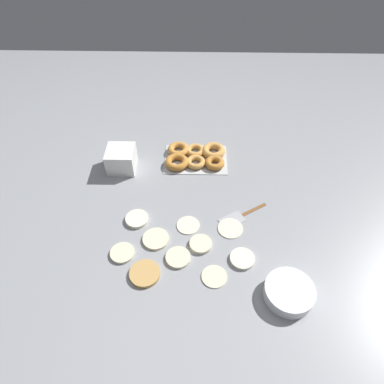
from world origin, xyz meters
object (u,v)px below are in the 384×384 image
at_px(pancake_0, 178,257).
at_px(pancake_7, 214,276).
at_px(pancake_1, 230,228).
at_px(pancake_9, 122,253).
at_px(pancake_4, 156,239).
at_px(batter_bowl, 289,292).
at_px(pancake_3, 242,259).
at_px(donut_tray, 195,156).
at_px(container_stack, 121,159).
at_px(spatula, 237,218).
at_px(pancake_8, 187,225).
at_px(pancake_5, 137,220).
at_px(pancake_6, 201,244).
at_px(pancake_2, 145,274).

height_order(pancake_0, pancake_7, pancake_0).
distance_m(pancake_1, pancake_9, 0.43).
xyz_separation_m(pancake_4, batter_bowl, (-0.47, 0.22, 0.02)).
xyz_separation_m(pancake_3, donut_tray, (0.18, -0.55, 0.01)).
height_order(pancake_4, container_stack, container_stack).
height_order(pancake_9, spatula, pancake_9).
bearing_deg(spatula, pancake_7, 38.20).
xyz_separation_m(pancake_7, pancake_8, (0.10, -0.22, -0.00)).
distance_m(pancake_3, pancake_5, 0.44).
bearing_deg(pancake_6, pancake_2, 33.05).
bearing_deg(pancake_6, container_stack, -49.51).
distance_m(pancake_5, donut_tray, 0.44).
height_order(pancake_2, spatula, pancake_2).
bearing_deg(pancake_0, pancake_6, -144.38).
bearing_deg(donut_tray, batter_bowl, 115.10).
relative_size(pancake_1, pancake_6, 1.17).
bearing_deg(pancake_0, donut_tray, -95.82).
bearing_deg(container_stack, donut_tray, -169.08).
relative_size(pancake_5, pancake_6, 1.08).
distance_m(pancake_5, batter_bowl, 0.63).
bearing_deg(spatula, pancake_3, 59.91).
distance_m(pancake_5, pancake_9, 0.16).
xyz_separation_m(pancake_3, container_stack, (0.51, -0.48, 0.04)).
bearing_deg(pancake_5, donut_tray, -121.22).
xyz_separation_m(pancake_5, pancake_7, (-0.30, 0.24, -0.00)).
bearing_deg(pancake_3, pancake_5, -22.64).
relative_size(pancake_6, pancake_9, 0.94).
bearing_deg(spatula, pancake_8, -19.46).
bearing_deg(pancake_4, pancake_2, 80.69).
bearing_deg(pancake_8, pancake_6, 119.51).
height_order(pancake_6, spatula, pancake_6).
bearing_deg(pancake_5, pancake_1, 175.44).
bearing_deg(spatula, container_stack, -61.12).
distance_m(pancake_1, container_stack, 0.59).
xyz_separation_m(pancake_1, pancake_2, (0.31, 0.21, 0.00)).
bearing_deg(spatula, pancake_6, 11.05).
distance_m(pancake_2, pancake_3, 0.35).
height_order(pancake_9, batter_bowl, batter_bowl).
xyz_separation_m(pancake_2, pancake_8, (-0.14, -0.22, -0.00)).
bearing_deg(pancake_8, pancake_5, -4.99).
height_order(pancake_8, pancake_9, pancake_9).
bearing_deg(pancake_0, container_stack, -59.93).
height_order(container_stack, spatula, container_stack).
bearing_deg(batter_bowl, pancake_8, -39.83).
xyz_separation_m(pancake_2, pancake_7, (-0.24, 0.00, -0.00)).
distance_m(pancake_0, pancake_7, 0.15).
height_order(pancake_0, pancake_6, pancake_6).
height_order(pancake_7, pancake_8, pancake_7).
bearing_deg(pancake_2, spatula, -142.56).
distance_m(batter_bowl, spatula, 0.36).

